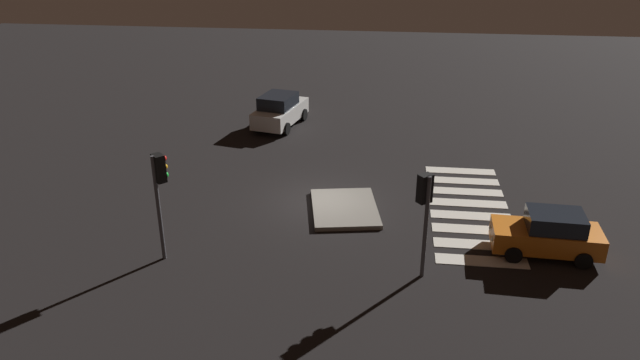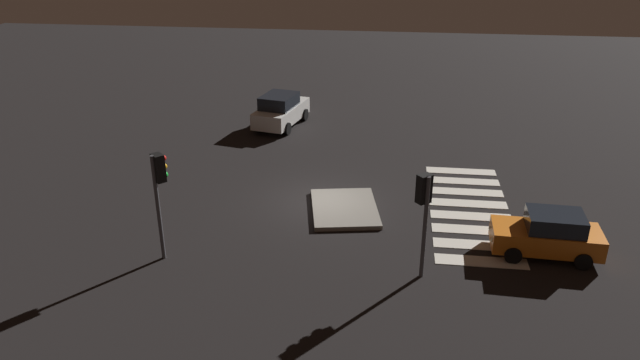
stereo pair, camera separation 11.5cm
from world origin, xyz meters
name	(u,v)px [view 1 (the left image)]	position (x,y,z in m)	size (l,w,h in m)	color
ground_plane	(320,202)	(0.00, 0.00, 0.00)	(80.00, 80.00, 0.00)	black
traffic_island	(345,208)	(-0.68, -1.10, 0.09)	(3.89, 3.19, 0.18)	gray
car_orange	(548,234)	(-3.23, -8.48, 0.81)	(1.92, 3.84, 1.64)	orange
car_white	(280,110)	(9.49, 3.43, 0.92)	(4.56, 2.73, 1.88)	silver
traffic_light_south	(424,200)	(-5.08, -3.97, 2.76)	(0.53, 0.54, 3.64)	#47474C
traffic_light_west	(160,181)	(-5.04, 4.80, 2.94)	(0.54, 0.54, 3.88)	#47474C
crosswalk_near	(469,209)	(0.00, -6.17, 0.01)	(8.75, 3.20, 0.02)	silver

